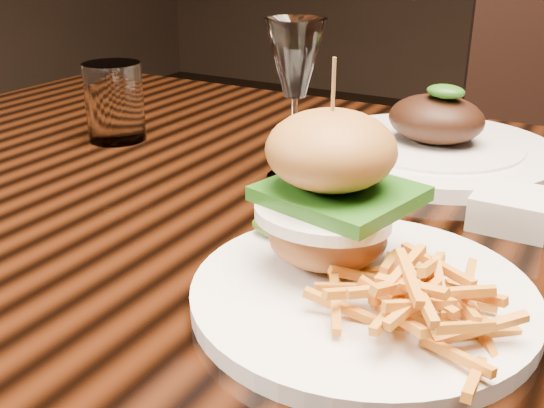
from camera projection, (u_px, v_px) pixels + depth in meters
The scene contains 6 objects.
dining_table at pixel (372, 284), 0.68m from camera, with size 1.60×0.90×0.75m.
burger_plate at pixel (357, 245), 0.49m from camera, with size 0.27×0.27×0.19m.
ramekin at pixel (512, 209), 0.63m from camera, with size 0.07×0.07×0.03m, color white.
wine_glass at pixel (295, 64), 0.71m from camera, with size 0.07×0.07×0.19m.
water_tumbler at pixel (115, 102), 0.88m from camera, with size 0.08×0.08×0.11m, color white.
far_dish at pixel (434, 144), 0.82m from camera, with size 0.32×0.32×0.10m.
Camera 1 is at (0.20, -0.57, 1.02)m, focal length 42.00 mm.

